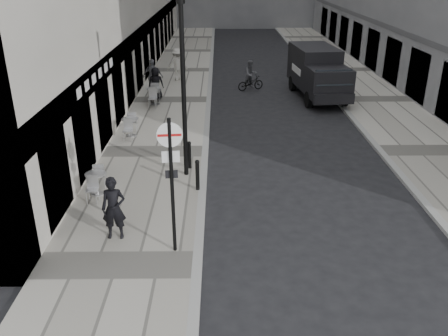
{
  "coord_description": "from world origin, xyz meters",
  "views": [
    {
      "loc": [
        0.56,
        -7.14,
        7.04
      ],
      "look_at": [
        0.7,
        5.73,
        1.4
      ],
      "focal_mm": 38.0,
      "sensor_mm": 36.0,
      "label": 1
    }
  ],
  "objects_px": {
    "sign_post": "(171,169)",
    "cyclist": "(251,79)",
    "lamppost": "(183,80)",
    "panel_van": "(317,70)",
    "walking_man": "(114,208)"
  },
  "relations": [
    {
      "from": "sign_post",
      "to": "panel_van",
      "type": "height_order",
      "value": "sign_post"
    },
    {
      "from": "sign_post",
      "to": "cyclist",
      "type": "distance_m",
      "value": 17.46
    },
    {
      "from": "lamppost",
      "to": "cyclist",
      "type": "relative_size",
      "value": 3.46
    },
    {
      "from": "panel_van",
      "to": "walking_man",
      "type": "bearing_deg",
      "value": -124.45
    },
    {
      "from": "panel_van",
      "to": "cyclist",
      "type": "relative_size",
      "value": 3.36
    },
    {
      "from": "walking_man",
      "to": "lamppost",
      "type": "xyz_separation_m",
      "value": [
        1.65,
        4.13,
        2.49
      ]
    },
    {
      "from": "sign_post",
      "to": "walking_man",
      "type": "bearing_deg",
      "value": 152.81
    },
    {
      "from": "walking_man",
      "to": "panel_van",
      "type": "relative_size",
      "value": 0.3
    },
    {
      "from": "walking_man",
      "to": "lamppost",
      "type": "bearing_deg",
      "value": 65.78
    },
    {
      "from": "panel_van",
      "to": "cyclist",
      "type": "distance_m",
      "value": 3.99
    },
    {
      "from": "sign_post",
      "to": "cyclist",
      "type": "height_order",
      "value": "sign_post"
    },
    {
      "from": "panel_van",
      "to": "lamppost",
      "type": "bearing_deg",
      "value": -127.0
    },
    {
      "from": "lamppost",
      "to": "cyclist",
      "type": "height_order",
      "value": "lamppost"
    },
    {
      "from": "sign_post",
      "to": "cyclist",
      "type": "relative_size",
      "value": 2.05
    },
    {
      "from": "sign_post",
      "to": "lamppost",
      "type": "distance_m",
      "value": 4.9
    }
  ]
}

